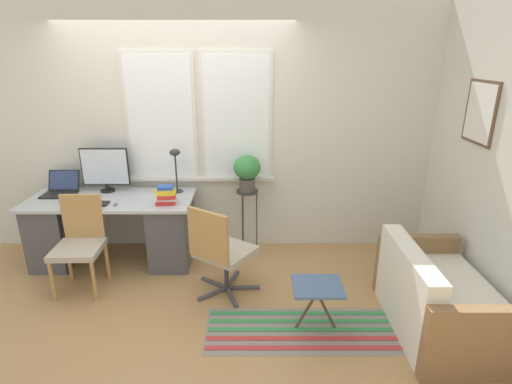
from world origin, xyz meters
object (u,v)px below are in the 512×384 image
object	(u,v)px
mouse	(117,204)
plant_stand	(249,200)
desk_lamp	(177,160)
folding_stool	(319,289)
couch_loveseat	(439,301)
desk_chair_wooden	(81,241)
laptop	(63,189)
office_chair_swivel	(222,250)
monitor	(107,168)
keyboard	(92,203)
potted_plant	(249,170)
book_stack	(168,195)

from	to	relation	value
mouse	plant_stand	xyz separation A→B (m)	(1.32, 0.42, -0.11)
desk_lamp	folding_stool	xyz separation A→B (m)	(1.37, -1.37, -0.72)
couch_loveseat	desk_chair_wooden	bearing A→B (deg)	78.33
desk_lamp	plant_stand	size ratio (longest dim) A/B	0.65
laptop	mouse	world-z (taller)	laptop
desk_chair_wooden	folding_stool	world-z (taller)	desk_chair_wooden
desk_chair_wooden	office_chair_swivel	distance (m)	1.37
mouse	plant_stand	distance (m)	1.39
monitor	keyboard	xyz separation A→B (m)	(-0.03, -0.41, -0.25)
keyboard	monitor	bearing A→B (deg)	85.50
mouse	office_chair_swivel	xyz separation A→B (m)	(1.09, -0.44, -0.29)
desk_chair_wooden	office_chair_swivel	size ratio (longest dim) A/B	1.00
keyboard	office_chair_swivel	xyz separation A→B (m)	(1.35, -0.47, -0.28)
desk_lamp	plant_stand	world-z (taller)	desk_lamp
potted_plant	monitor	bearing A→B (deg)	179.49
laptop	desk_lamp	world-z (taller)	desk_lamp
monitor	plant_stand	distance (m)	1.59
mouse	folding_stool	xyz separation A→B (m)	(1.91, -0.95, -0.37)
plant_stand	potted_plant	bearing A→B (deg)	180.00
office_chair_swivel	potted_plant	size ratio (longest dim) A/B	2.28
office_chair_swivel	folding_stool	size ratio (longest dim) A/B	2.15
couch_loveseat	mouse	bearing A→B (deg)	71.79
desk_lamp	mouse	bearing A→B (deg)	-142.64
laptop	keyboard	bearing A→B (deg)	-35.95
desk_lamp	office_chair_swivel	size ratio (longest dim) A/B	0.53
monitor	book_stack	distance (m)	0.85
mouse	potted_plant	distance (m)	1.40
keyboard	folding_stool	bearing A→B (deg)	-24.26
desk_chair_wooden	potted_plant	size ratio (longest dim) A/B	2.28
laptop	potted_plant	bearing A→B (deg)	2.09
plant_stand	folding_stool	world-z (taller)	plant_stand
office_chair_swivel	couch_loveseat	xyz separation A→B (m)	(1.81, -0.51, -0.20)
mouse	couch_loveseat	world-z (taller)	mouse
laptop	book_stack	xyz separation A→B (m)	(1.21, -0.31, 0.04)
mouse	plant_stand	bearing A→B (deg)	17.75
monitor	plant_stand	bearing A→B (deg)	-0.51
book_stack	office_chair_swivel	xyz separation A→B (m)	(0.58, -0.48, -0.37)
desk_lamp	desk_chair_wooden	bearing A→B (deg)	-138.96
desk_lamp	couch_loveseat	xyz separation A→B (m)	(2.36, -1.37, -0.83)
desk_lamp	potted_plant	bearing A→B (deg)	0.35
keyboard	office_chair_swivel	distance (m)	1.45
desk_chair_wooden	folding_stool	xyz separation A→B (m)	(2.19, -0.66, -0.10)
plant_stand	couch_loveseat	bearing A→B (deg)	-40.98
plant_stand	folding_stool	distance (m)	1.52
couch_loveseat	potted_plant	distance (m)	2.22
keyboard	office_chair_swivel	world-z (taller)	office_chair_swivel
potted_plant	folding_stool	size ratio (longest dim) A/B	0.94
desk_lamp	potted_plant	xyz separation A→B (m)	(0.77, 0.00, -0.11)
laptop	mouse	size ratio (longest dim) A/B	5.62
laptop	keyboard	size ratio (longest dim) A/B	0.96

